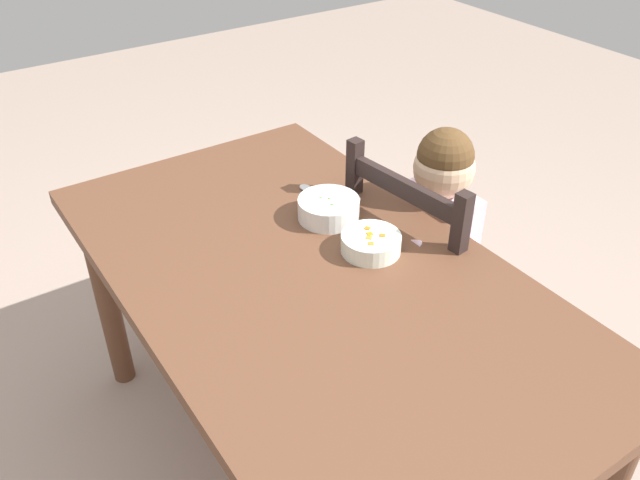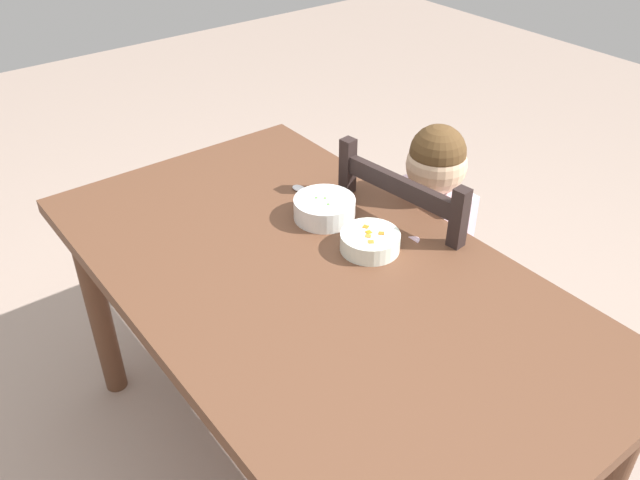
% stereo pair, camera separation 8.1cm
% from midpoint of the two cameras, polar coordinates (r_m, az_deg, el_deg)
% --- Properties ---
extents(ground_plane, '(8.00, 8.00, 0.00)m').
position_cam_midpoint_polar(ground_plane, '(2.10, -1.58, -18.81)').
color(ground_plane, tan).
extents(dining_table, '(1.49, 0.84, 0.73)m').
position_cam_midpoint_polar(dining_table, '(1.64, -1.93, -5.56)').
color(dining_table, brown).
rests_on(dining_table, ground).
extents(dining_chair, '(0.47, 0.47, 0.89)m').
position_cam_midpoint_polar(dining_chair, '(2.05, 7.56, -3.44)').
color(dining_chair, black).
rests_on(dining_chair, ground).
extents(child_figure, '(0.32, 0.31, 0.94)m').
position_cam_midpoint_polar(child_figure, '(1.94, 7.71, 0.87)').
color(child_figure, silver).
rests_on(child_figure, ground).
extents(bowl_of_peas, '(0.17, 0.17, 0.06)m').
position_cam_midpoint_polar(bowl_of_peas, '(1.76, -0.93, 2.78)').
color(bowl_of_peas, white).
rests_on(bowl_of_peas, dining_table).
extents(bowl_of_carrots, '(0.15, 0.15, 0.05)m').
position_cam_midpoint_polar(bowl_of_carrots, '(1.64, 2.94, -0.11)').
color(bowl_of_carrots, white).
rests_on(bowl_of_carrots, dining_table).
extents(spoon, '(0.14, 0.04, 0.01)m').
position_cam_midpoint_polar(spoon, '(1.89, -2.64, 4.24)').
color(spoon, silver).
rests_on(spoon, dining_table).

